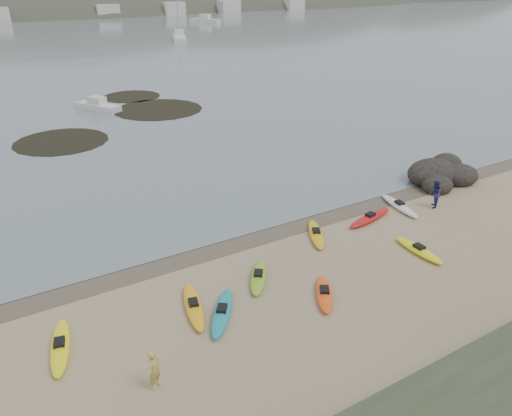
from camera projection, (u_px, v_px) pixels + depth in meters
ground at (256, 232)px, 27.75m from camera, size 600.00×600.00×0.00m
wet_sand at (259, 234)px, 27.51m from camera, size 60.00×60.00×0.00m
kayaks at (298, 264)px, 24.44m from camera, size 21.92×8.16×0.34m
person_west at (155, 370)px, 17.09m from camera, size 0.68×0.64×1.56m
person_east at (435, 194)px, 30.33m from camera, size 1.08×1.05×1.75m
rock_cluster at (441, 177)px, 34.47m from camera, size 5.43×4.01×1.91m
kelp_mats at (125, 115)px, 50.32m from camera, size 19.57×20.53×0.04m
moored_boats at (61, 46)px, 93.04m from camera, size 96.63×89.72×1.30m
far_hills at (93, 50)px, 202.99m from camera, size 550.00×135.00×80.00m
far_town at (11, 15)px, 141.85m from camera, size 199.00×5.00×4.00m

